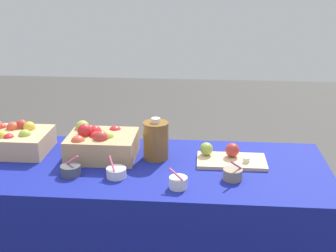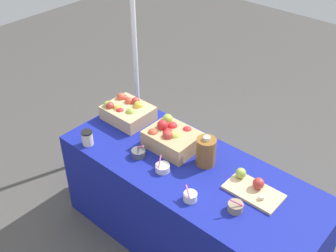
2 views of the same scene
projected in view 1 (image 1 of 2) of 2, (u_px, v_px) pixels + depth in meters
name	position (u px, v px, depth m)	size (l,w,h in m)	color
table	(146.00, 227.00, 2.48)	(1.90, 0.76, 0.74)	navy
apple_crate_left	(15.00, 140.00, 2.51)	(0.35, 0.30, 0.16)	tan
apple_crate_middle	(101.00, 143.00, 2.44)	(0.36, 0.29, 0.19)	tan
cutting_board_front	(228.00, 157.00, 2.39)	(0.36, 0.20, 0.09)	#D1B284
sample_bowl_near	(116.00, 172.00, 2.21)	(0.10, 0.10, 0.10)	silver
sample_bowl_mid	(178.00, 182.00, 2.11)	(0.09, 0.09, 0.10)	silver
sample_bowl_far	(71.00, 170.00, 2.24)	(0.10, 0.10, 0.10)	#4C4C51
sample_bowl_extra	(233.00, 174.00, 2.19)	(0.10, 0.10, 0.12)	gray
cider_jug	(156.00, 140.00, 2.41)	(0.14, 0.14, 0.23)	brown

